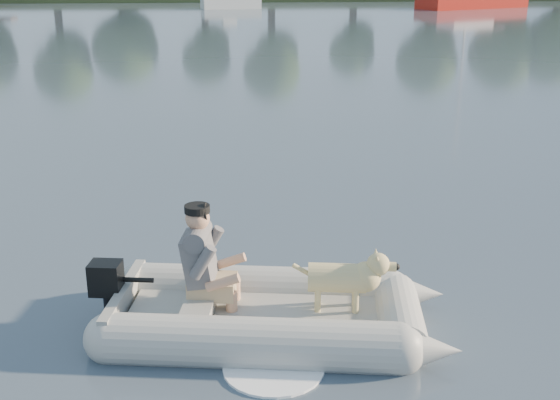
{
  "coord_description": "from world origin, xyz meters",
  "views": [
    {
      "loc": [
        -0.53,
        -5.86,
        3.61
      ],
      "look_at": [
        0.09,
        2.37,
        0.75
      ],
      "focal_mm": 45.0,
      "sensor_mm": 36.0,
      "label": 1
    }
  ],
  "objects_px": {
    "man": "(201,255)",
    "dog": "(337,283)",
    "sailboat": "(472,1)",
    "dinghy": "(271,276)"
  },
  "relations": [
    {
      "from": "sailboat",
      "to": "dinghy",
      "type": "bearing_deg",
      "value": -134.58
    },
    {
      "from": "man",
      "to": "sailboat",
      "type": "bearing_deg",
      "value": 76.38
    },
    {
      "from": "dog",
      "to": "sailboat",
      "type": "distance_m",
      "value": 50.39
    },
    {
      "from": "man",
      "to": "dog",
      "type": "xyz_separation_m",
      "value": [
        1.35,
        -0.2,
        -0.26
      ]
    },
    {
      "from": "sailboat",
      "to": "dog",
      "type": "bearing_deg",
      "value": -133.87
    },
    {
      "from": "dinghy",
      "to": "man",
      "type": "relative_size",
      "value": 4.29
    },
    {
      "from": "man",
      "to": "dog",
      "type": "distance_m",
      "value": 1.39
    },
    {
      "from": "man",
      "to": "sailboat",
      "type": "distance_m",
      "value": 50.7
    },
    {
      "from": "man",
      "to": "sailboat",
      "type": "relative_size",
      "value": 0.09
    },
    {
      "from": "dog",
      "to": "dinghy",
      "type": "bearing_deg",
      "value": -175.43
    }
  ]
}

